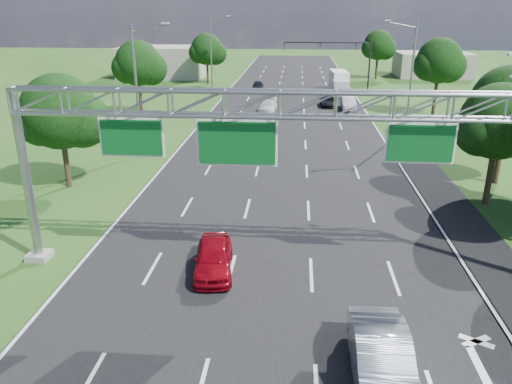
# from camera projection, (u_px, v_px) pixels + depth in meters

# --- Properties ---
(ground) EXTENTS (220.00, 220.00, 0.00)m
(ground) POSITION_uv_depth(u_px,v_px,m) (283.00, 157.00, 39.61)
(ground) COLOR #1F4615
(ground) RESTS_ON ground
(road) EXTENTS (18.00, 180.00, 0.02)m
(road) POSITION_uv_depth(u_px,v_px,m) (283.00, 157.00, 39.61)
(road) COLOR black
(road) RESTS_ON ground
(road_flare) EXTENTS (3.00, 30.00, 0.02)m
(road_flare) POSITION_uv_depth(u_px,v_px,m) (486.00, 256.00, 23.87)
(road_flare) COLOR black
(road_flare) RESTS_ON ground
(sign_gantry) EXTENTS (23.50, 1.00, 9.56)m
(sign_gantry) POSITION_uv_depth(u_px,v_px,m) (281.00, 119.00, 20.36)
(sign_gantry) COLOR gray
(sign_gantry) RESTS_ON ground
(traffic_signal) EXTENTS (12.21, 0.24, 7.00)m
(traffic_signal) POSITION_uv_depth(u_px,v_px,m) (345.00, 53.00, 69.96)
(traffic_signal) COLOR black
(traffic_signal) RESTS_ON ground
(streetlight_l_near) EXTENTS (2.97, 0.22, 10.16)m
(streetlight_l_near) POSITION_uv_depth(u_px,v_px,m) (139.00, 85.00, 38.54)
(streetlight_l_near) COLOR gray
(streetlight_l_near) RESTS_ON ground
(streetlight_l_far) EXTENTS (2.97, 0.22, 10.16)m
(streetlight_l_far) POSITION_uv_depth(u_px,v_px,m) (212.00, 49.00, 71.25)
(streetlight_l_far) COLOR gray
(streetlight_l_far) RESTS_ON ground
(streetlight_r_mid) EXTENTS (2.97, 0.22, 10.16)m
(streetlight_r_mid) POSITION_uv_depth(u_px,v_px,m) (410.00, 72.00, 46.15)
(streetlight_r_mid) COLOR gray
(streetlight_r_mid) RESTS_ON ground
(tree_verge_la) EXTENTS (5.76, 4.80, 7.40)m
(tree_verge_la) POSITION_uv_depth(u_px,v_px,m) (61.00, 115.00, 31.58)
(tree_verge_la) COLOR #2D2116
(tree_verge_la) RESTS_ON ground
(tree_verge_lb) EXTENTS (5.76, 4.80, 8.06)m
(tree_verge_lb) POSITION_uv_depth(u_px,v_px,m) (139.00, 65.00, 53.00)
(tree_verge_lb) COLOR #2D2116
(tree_verge_lb) RESTS_ON ground
(tree_verge_lc) EXTENTS (5.76, 4.80, 7.62)m
(tree_verge_lc) POSITION_uv_depth(u_px,v_px,m) (207.00, 51.00, 76.29)
(tree_verge_lc) COLOR #2D2116
(tree_verge_lc) RESTS_ON ground
(tree_verge_rd) EXTENTS (5.76, 4.80, 8.28)m
(tree_verge_rd) POSITION_uv_depth(u_px,v_px,m) (440.00, 63.00, 53.28)
(tree_verge_rd) COLOR #2D2116
(tree_verge_rd) RESTS_ON ground
(tree_verge_re) EXTENTS (5.76, 4.80, 7.84)m
(tree_verge_re) POSITION_uv_depth(u_px,v_px,m) (379.00, 47.00, 81.63)
(tree_verge_re) COLOR #2D2116
(tree_verge_re) RESTS_ON ground
(building_left) EXTENTS (14.00, 10.00, 5.00)m
(building_left) POSITION_uv_depth(u_px,v_px,m) (164.00, 62.00, 85.29)
(building_left) COLOR gray
(building_left) RESTS_ON ground
(building_right) EXTENTS (12.00, 9.00, 4.00)m
(building_right) POSITION_uv_depth(u_px,v_px,m) (432.00, 64.00, 85.68)
(building_right) COLOR gray
(building_right) RESTS_ON ground
(red_coupe) EXTENTS (2.13, 4.31, 1.41)m
(red_coupe) POSITION_uv_depth(u_px,v_px,m) (214.00, 257.00, 22.22)
(red_coupe) COLOR maroon
(red_coupe) RESTS_ON ground
(silver_sedan) EXTENTS (1.76, 5.02, 1.65)m
(silver_sedan) POSITION_uv_depth(u_px,v_px,m) (382.00, 360.00, 15.57)
(silver_sedan) COLOR #B7BCC4
(silver_sedan) RESTS_ON ground
(car_queue_a) EXTENTS (2.05, 4.63, 1.32)m
(car_queue_a) POSITION_uv_depth(u_px,v_px,m) (268.00, 106.00, 56.56)
(car_queue_a) COLOR silver
(car_queue_a) RESTS_ON ground
(car_queue_b) EXTENTS (2.02, 4.13, 1.13)m
(car_queue_b) POSITION_uv_depth(u_px,v_px,m) (328.00, 102.00, 59.92)
(car_queue_b) COLOR black
(car_queue_b) RESTS_ON ground
(car_queue_c) EXTENTS (1.75, 3.97, 1.33)m
(car_queue_c) POSITION_uv_depth(u_px,v_px,m) (258.00, 86.00, 71.43)
(car_queue_c) COLOR black
(car_queue_c) RESTS_ON ground
(car_queue_d) EXTENTS (1.66, 4.45, 1.45)m
(car_queue_d) POSITION_uv_depth(u_px,v_px,m) (348.00, 103.00, 57.96)
(car_queue_d) COLOR beige
(car_queue_d) RESTS_ON ground
(box_truck) EXTENTS (2.57, 7.60, 2.83)m
(box_truck) POSITION_uv_depth(u_px,v_px,m) (339.00, 82.00, 69.82)
(box_truck) COLOR white
(box_truck) RESTS_ON ground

